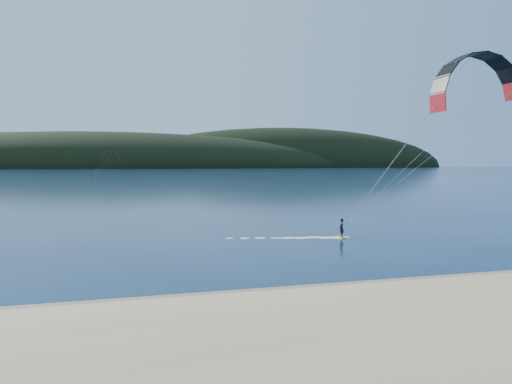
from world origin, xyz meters
TOP-DOWN VIEW (x-y plane):
  - ground at (0.00, 0.00)m, footprint 1800.00×1800.00m
  - wet_sand at (0.00, 4.50)m, footprint 220.00×2.50m
  - headland at (0.63, 745.28)m, footprint 1200.00×310.00m
  - kitesurfer_near at (21.25, 14.47)m, footprint 23.56×9.33m
  - kitesurfer_far at (-16.40, 199.31)m, footprint 13.04×7.05m

SIDE VIEW (x-z plane):
  - ground at x=0.00m, z-range 0.00..0.00m
  - headland at x=0.63m, z-range -70.00..70.00m
  - wet_sand at x=0.00m, z-range 0.00..0.10m
  - kitesurfer_far at x=-16.40m, z-range 2.46..15.54m
  - kitesurfer_near at x=21.25m, z-range 3.79..19.22m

